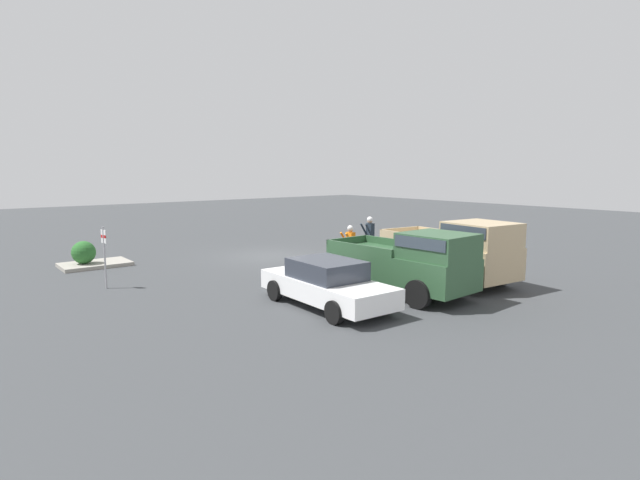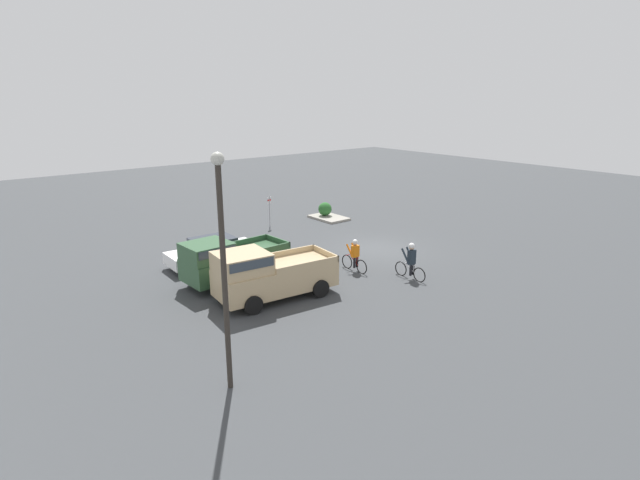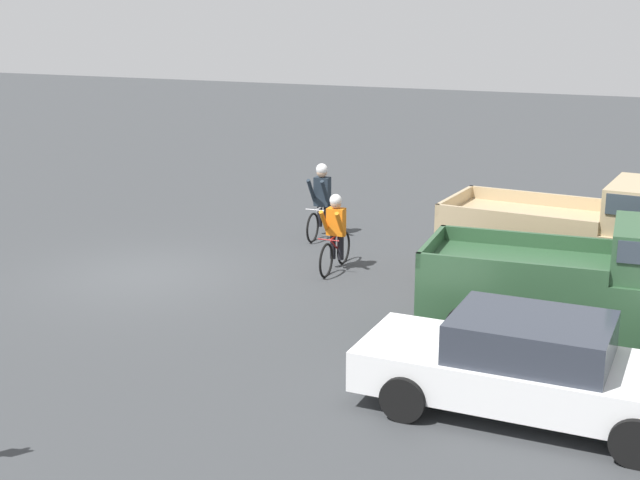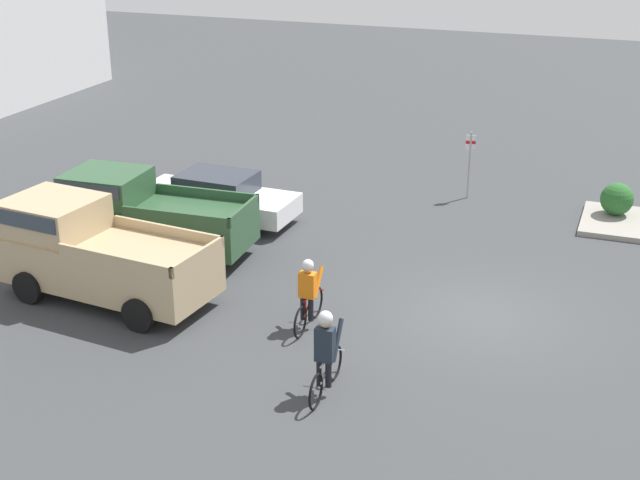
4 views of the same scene
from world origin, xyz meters
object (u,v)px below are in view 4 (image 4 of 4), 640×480
(pickup_truck_0, at_px, (94,250))
(fire_lane_sign, at_px, (470,158))
(pickup_truck_1, at_px, (145,213))
(sedan_0, at_px, (217,197))
(cyclist_0, at_px, (308,293))
(cyclist_1, at_px, (326,351))
(shrub, at_px, (617,199))

(pickup_truck_0, height_order, fire_lane_sign, pickup_truck_0)
(pickup_truck_0, bearing_deg, pickup_truck_1, 5.75)
(pickup_truck_1, relative_size, sedan_0, 1.06)
(pickup_truck_1, bearing_deg, cyclist_0, -114.04)
(pickup_truck_1, height_order, cyclist_0, pickup_truck_1)
(pickup_truck_0, relative_size, fire_lane_sign, 2.51)
(cyclist_0, distance_m, fire_lane_sign, 9.82)
(pickup_truck_0, relative_size, pickup_truck_1, 1.06)
(cyclist_0, bearing_deg, sedan_0, 42.62)
(pickup_truck_1, relative_size, fire_lane_sign, 2.36)
(pickup_truck_1, xyz_separation_m, cyclist_1, (-4.89, -6.81, -0.19))
(fire_lane_sign, bearing_deg, sedan_0, 124.73)
(fire_lane_sign, bearing_deg, cyclist_0, 171.17)
(sedan_0, relative_size, shrub, 4.96)
(cyclist_0, height_order, cyclist_1, cyclist_1)
(sedan_0, distance_m, cyclist_0, 7.17)
(sedan_0, bearing_deg, shrub, -69.32)
(sedan_0, bearing_deg, cyclist_1, -141.39)
(sedan_0, xyz_separation_m, fire_lane_sign, (4.41, -6.36, 0.58))
(sedan_0, bearing_deg, fire_lane_sign, -55.27)
(cyclist_1, xyz_separation_m, fire_lane_sign, (12.12, -0.20, 0.36))
(pickup_truck_0, distance_m, shrub, 14.72)
(cyclist_0, relative_size, fire_lane_sign, 0.83)
(fire_lane_sign, relative_size, shrub, 2.23)
(pickup_truck_1, height_order, fire_lane_sign, pickup_truck_1)
(pickup_truck_0, xyz_separation_m, shrub, (9.62, -11.13, -0.53))
(pickup_truck_0, distance_m, cyclist_1, 6.89)
(cyclist_0, xyz_separation_m, cyclist_1, (-2.43, -1.30, 0.10))
(pickup_truck_0, xyz_separation_m, fire_lane_sign, (9.97, -6.74, 0.12))
(pickup_truck_1, distance_m, sedan_0, 2.92)
(shrub, bearing_deg, cyclist_1, 158.68)
(cyclist_0, bearing_deg, cyclist_1, -151.87)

